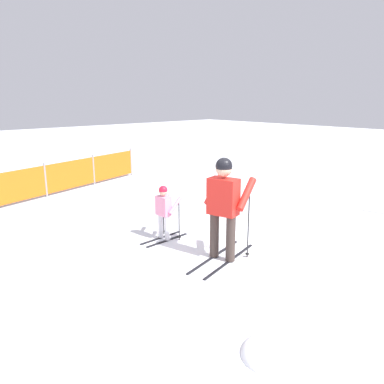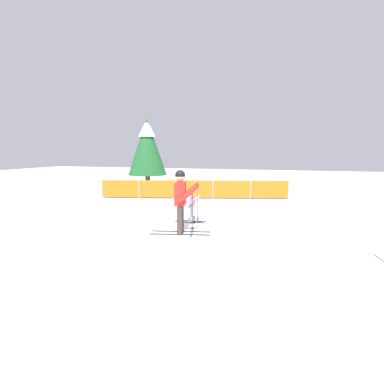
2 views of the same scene
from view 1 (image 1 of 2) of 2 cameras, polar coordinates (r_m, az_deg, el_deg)
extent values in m
plane|color=white|center=(6.44, 4.00, -10.40)|extent=(60.00, 60.00, 0.00)
cube|color=black|center=(6.58, 3.37, -9.76)|extent=(1.62, 0.43, 0.02)
cube|color=black|center=(6.44, 5.81, -10.36)|extent=(1.62, 0.43, 0.02)
cylinder|color=#3F332D|center=(6.42, 3.43, -6.49)|extent=(0.16, 0.16, 0.78)
cylinder|color=#3F332D|center=(6.28, 5.90, -7.03)|extent=(0.16, 0.16, 0.78)
cube|color=red|center=(6.14, 4.78, -0.69)|extent=(0.38, 0.54, 0.61)
cylinder|color=red|center=(6.47, 3.46, 0.45)|extent=(0.56, 0.25, 0.51)
cylinder|color=red|center=(6.20, 8.30, -0.30)|extent=(0.56, 0.25, 0.51)
sphere|color=#D8AD8C|center=(6.04, 4.87, 3.54)|extent=(0.26, 0.26, 0.26)
sphere|color=black|center=(6.03, 4.88, 3.96)|extent=(0.27, 0.27, 0.27)
cylinder|color=black|center=(6.69, 3.59, -3.84)|extent=(0.02, 0.02, 1.22)
cylinder|color=black|center=(6.88, 3.52, -8.19)|extent=(0.07, 0.07, 0.01)
cylinder|color=black|center=(6.41, 8.59, -4.81)|extent=(0.02, 0.02, 1.22)
cylinder|color=black|center=(6.61, 8.42, -9.31)|extent=(0.07, 0.07, 0.01)
cube|color=black|center=(7.41, -4.76, -6.96)|extent=(1.01, 0.08, 0.02)
cube|color=black|center=(7.28, -3.78, -7.35)|extent=(1.01, 0.08, 0.02)
cylinder|color=silver|center=(7.33, -4.80, -5.15)|extent=(0.10, 0.10, 0.48)
cylinder|color=silver|center=(7.19, -3.82, -5.51)|extent=(0.10, 0.10, 0.48)
cube|color=pink|center=(7.13, -4.38, -2.12)|extent=(0.18, 0.30, 0.37)
cylinder|color=pink|center=(7.34, -4.49, -1.48)|extent=(0.33, 0.09, 0.31)
cylinder|color=pink|center=(7.08, -2.55, -2.06)|extent=(0.33, 0.09, 0.31)
sphere|color=#D8AD8C|center=(7.05, -4.42, 0.07)|extent=(0.16, 0.16, 0.16)
sphere|color=red|center=(7.05, -4.42, 0.29)|extent=(0.17, 0.17, 0.17)
cylinder|color=black|center=(7.50, -4.36, -3.76)|extent=(0.02, 0.02, 0.74)
cylinder|color=black|center=(7.60, -4.32, -5.99)|extent=(0.07, 0.07, 0.01)
cylinder|color=black|center=(7.18, -1.98, -4.57)|extent=(0.02, 0.02, 0.74)
cylinder|color=black|center=(7.28, -1.96, -6.88)|extent=(0.07, 0.07, 0.01)
cylinder|color=gray|center=(11.04, -21.44, 1.72)|extent=(0.06, 0.06, 0.96)
cylinder|color=gray|center=(12.15, -14.78, 3.30)|extent=(0.06, 0.06, 0.96)
cylinder|color=gray|center=(13.40, -9.28, 4.56)|extent=(0.06, 0.06, 0.96)
cube|color=orange|center=(10.56, -25.26, 0.80)|extent=(1.72, 0.49, 0.81)
cube|color=orange|center=(11.58, -17.95, 2.55)|extent=(1.72, 0.49, 0.81)
cube|color=orange|center=(12.76, -11.90, 3.97)|extent=(1.72, 0.49, 0.81)
ellipsoid|color=white|center=(4.49, 12.69, -22.80)|extent=(0.83, 0.70, 0.33)
camera|label=2|loc=(7.94, 73.78, 0.80)|focal=28.00mm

